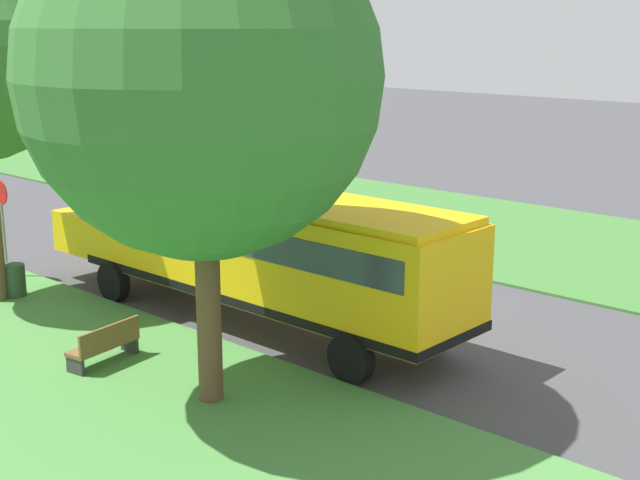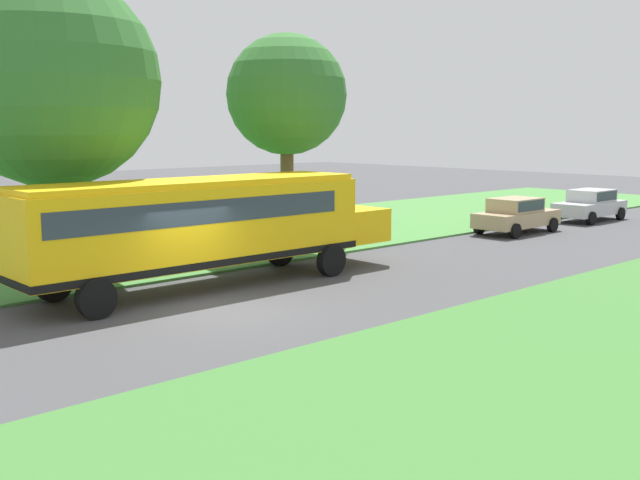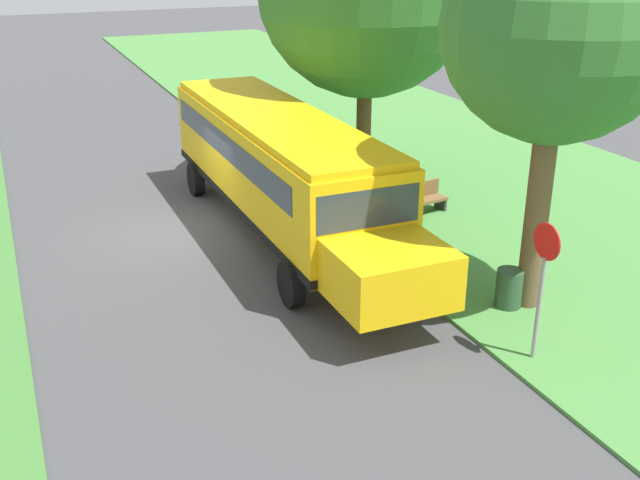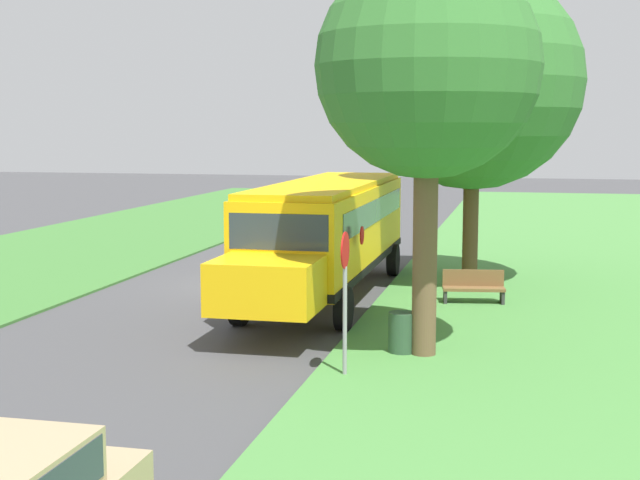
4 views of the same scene
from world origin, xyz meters
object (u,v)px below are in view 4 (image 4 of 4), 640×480
object	(u,v)px
school_bus	(327,227)
oak_tree_beside_bus	(471,81)
stop_sign	(345,286)
oak_tree_roadside_mid	(429,71)
park_bench	(474,287)
trash_bin	(402,334)

from	to	relation	value
school_bus	oak_tree_beside_bus	xyz separation A→B (m)	(-3.64, -2.73, 4.03)
school_bus	stop_sign	size ratio (longest dim) A/B	4.53
school_bus	stop_sign	bearing A→B (deg)	104.78
oak_tree_roadside_mid	park_bench	world-z (taller)	oak_tree_roadside_mid
stop_sign	oak_tree_beside_bus	bearing A→B (deg)	-98.58
stop_sign	trash_bin	size ratio (longest dim) A/B	3.04
school_bus	oak_tree_roadside_mid	world-z (taller)	oak_tree_roadside_mid
oak_tree_beside_bus	stop_sign	size ratio (longest dim) A/B	3.33
school_bus	park_bench	distance (m)	4.26
oak_tree_beside_bus	park_bench	xyz separation A→B (m)	(-0.35, 3.02, -5.48)
stop_sign	park_bench	world-z (taller)	stop_sign
school_bus	park_bench	bearing A→B (deg)	175.80
oak_tree_beside_bus	park_bench	distance (m)	6.27
stop_sign	park_bench	bearing A→B (deg)	-104.52
school_bus	oak_tree_beside_bus	bearing A→B (deg)	-143.09
oak_tree_beside_bus	oak_tree_roadside_mid	bearing A→B (deg)	87.98
park_bench	school_bus	bearing A→B (deg)	-4.20
school_bus	oak_tree_roadside_mid	size ratio (longest dim) A/B	1.55
park_bench	stop_sign	bearing A→B (deg)	75.48
oak_tree_beside_bus	stop_sign	xyz separation A→B (m)	(1.58, 10.51, -4.21)
oak_tree_beside_bus	stop_sign	world-z (taller)	oak_tree_beside_bus
stop_sign	trash_bin	bearing A→B (deg)	-113.47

